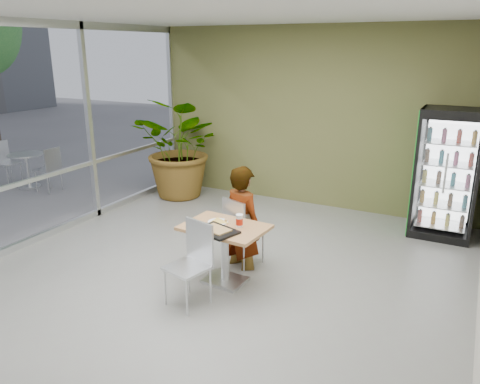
% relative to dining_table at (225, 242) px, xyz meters
% --- Properties ---
extents(ground, '(7.00, 7.00, 0.00)m').
position_rel_dining_table_xyz_m(ground, '(-0.17, -0.07, -0.54)').
color(ground, gray).
rests_on(ground, ground).
extents(room_envelope, '(6.00, 7.00, 3.20)m').
position_rel_dining_table_xyz_m(room_envelope, '(-0.17, -0.07, 1.06)').
color(room_envelope, silver).
rests_on(room_envelope, ground).
extents(storefront_frame, '(0.10, 7.00, 3.20)m').
position_rel_dining_table_xyz_m(storefront_frame, '(-3.17, -0.07, 1.06)').
color(storefront_frame, silver).
rests_on(storefront_frame, ground).
extents(dining_table, '(1.04, 0.76, 0.75)m').
position_rel_dining_table_xyz_m(dining_table, '(0.00, 0.00, 0.00)').
color(dining_table, tan).
rests_on(dining_table, ground).
extents(chair_far, '(0.53, 0.54, 0.94)m').
position_rel_dining_table_xyz_m(chair_far, '(-0.07, 0.51, 0.01)').
color(chair_far, silver).
rests_on(chair_far, ground).
extents(chair_near, '(0.52, 0.52, 0.96)m').
position_rel_dining_table_xyz_m(chair_near, '(-0.09, -0.56, 0.02)').
color(chair_near, silver).
rests_on(chair_near, ground).
extents(seated_woman, '(0.72, 0.58, 1.67)m').
position_rel_dining_table_xyz_m(seated_woman, '(-0.03, 0.55, -0.00)').
color(seated_woman, black).
rests_on(seated_woman, ground).
extents(pizza_plate, '(0.36, 0.32, 0.03)m').
position_rel_dining_table_xyz_m(pizza_plate, '(-0.13, 0.06, 0.23)').
color(pizza_plate, white).
rests_on(pizza_plate, dining_table).
extents(soda_cup, '(0.09, 0.09, 0.16)m').
position_rel_dining_table_xyz_m(soda_cup, '(0.17, 0.06, 0.29)').
color(soda_cup, white).
rests_on(soda_cup, dining_table).
extents(napkin_stack, '(0.21, 0.21, 0.02)m').
position_rel_dining_table_xyz_m(napkin_stack, '(-0.31, -0.22, 0.22)').
color(napkin_stack, white).
rests_on(napkin_stack, dining_table).
extents(cafeteria_tray, '(0.56, 0.47, 0.03)m').
position_rel_dining_table_xyz_m(cafeteria_tray, '(0.01, -0.21, 0.23)').
color(cafeteria_tray, black).
rests_on(cafeteria_tray, dining_table).
extents(beverage_fridge, '(0.90, 0.69, 1.97)m').
position_rel_dining_table_xyz_m(beverage_fridge, '(2.23, 2.88, 0.45)').
color(beverage_fridge, black).
rests_on(beverage_fridge, ground).
extents(potted_plant, '(1.86, 1.64, 1.94)m').
position_rel_dining_table_xyz_m(potted_plant, '(-2.43, 2.70, 0.43)').
color(potted_plant, '#2C6E31').
rests_on(potted_plant, ground).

